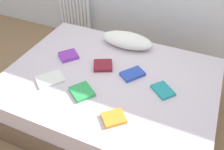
# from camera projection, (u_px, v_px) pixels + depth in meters

# --- Properties ---
(ground_plane) EXTENTS (8.00, 8.00, 0.00)m
(ground_plane) POSITION_uv_depth(u_px,v_px,m) (110.00, 111.00, 2.57)
(ground_plane) COLOR #93704C
(bed) EXTENTS (2.00, 1.50, 0.50)m
(bed) POSITION_uv_depth(u_px,v_px,m) (110.00, 95.00, 2.41)
(bed) COLOR brown
(bed) RESTS_ON ground
(radiator) EXTENTS (0.49, 0.04, 0.58)m
(radiator) POSITION_uv_depth(u_px,v_px,m) (75.00, 14.00, 3.51)
(radiator) COLOR white
(radiator) RESTS_ON ground
(pillow) EXTENTS (0.57, 0.26, 0.15)m
(pillow) POSITION_uv_depth(u_px,v_px,m) (127.00, 40.00, 2.60)
(pillow) COLOR white
(pillow) RESTS_ON bed
(textbook_green) EXTENTS (0.26, 0.25, 0.03)m
(textbook_green) POSITION_uv_depth(u_px,v_px,m) (82.00, 92.00, 2.07)
(textbook_green) COLOR green
(textbook_green) RESTS_ON bed
(textbook_orange) EXTENTS (0.23, 0.23, 0.03)m
(textbook_orange) POSITION_uv_depth(u_px,v_px,m) (114.00, 118.00, 1.85)
(textbook_orange) COLOR orange
(textbook_orange) RESTS_ON bed
(textbook_white) EXTENTS (0.29, 0.30, 0.02)m
(textbook_white) POSITION_uv_depth(u_px,v_px,m) (50.00, 79.00, 2.20)
(textbook_white) COLOR white
(textbook_white) RESTS_ON bed
(textbook_purple) EXTENTS (0.24, 0.24, 0.04)m
(textbook_purple) POSITION_uv_depth(u_px,v_px,m) (69.00, 55.00, 2.48)
(textbook_purple) COLOR purple
(textbook_purple) RESTS_ON bed
(textbook_maroon) EXTENTS (0.24, 0.23, 0.04)m
(textbook_maroon) POSITION_uv_depth(u_px,v_px,m) (103.00, 65.00, 2.35)
(textbook_maroon) COLOR maroon
(textbook_maroon) RESTS_ON bed
(textbook_teal) EXTENTS (0.24, 0.23, 0.02)m
(textbook_teal) POSITION_uv_depth(u_px,v_px,m) (163.00, 90.00, 2.09)
(textbook_teal) COLOR teal
(textbook_teal) RESTS_ON bed
(textbook_blue) EXTENTS (0.24, 0.25, 0.03)m
(textbook_blue) POSITION_uv_depth(u_px,v_px,m) (133.00, 74.00, 2.25)
(textbook_blue) COLOR #2847B7
(textbook_blue) RESTS_ON bed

